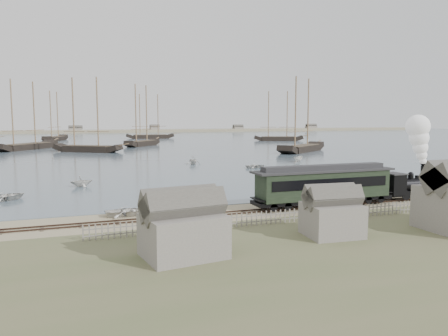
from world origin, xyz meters
name	(u,v)px	position (x,y,z in m)	size (l,w,h in m)	color
ground	(246,208)	(0.00, 0.00, 0.00)	(600.00, 600.00, 0.00)	tan
harbor_water	(103,138)	(0.00, 170.00, 0.03)	(600.00, 336.00, 0.06)	#4A5B69
rail_track	(254,211)	(0.00, -2.00, 0.04)	(120.00, 1.80, 0.16)	#35241D
picket_fence_west	(206,230)	(-6.50, -7.00, 0.00)	(19.00, 0.10, 1.20)	slate
picket_fence_east	(399,214)	(12.50, -7.50, 0.00)	(15.00, 0.10, 1.20)	slate
shed_left	(183,257)	(-10.00, -13.00, 0.00)	(5.00, 4.00, 4.10)	slate
shed_mid	(331,236)	(2.00, -12.00, 0.00)	(4.00, 3.50, 3.60)	slate
far_spit	(92,133)	(0.00, 250.00, 0.00)	(500.00, 20.00, 1.80)	tan
locomotive	(418,162)	(19.87, -2.00, 4.18)	(7.26, 2.71, 9.06)	black
passenger_coach	(324,184)	(7.73, -2.00, 2.34)	(15.34, 2.96, 3.73)	black
beached_dinghy	(127,211)	(-11.78, 0.61, 0.41)	(3.99, 2.85, 0.83)	silver
rowboat_1	(81,181)	(-15.13, 19.92, 0.80)	(2.82, 2.44, 1.49)	silver
rowboat_2	(285,179)	(11.31, 12.87, 0.71)	(3.37, 1.27, 1.30)	silver
rowboat_3	(256,166)	(15.51, 32.08, 0.43)	(3.61, 2.58, 0.75)	silver
rowboat_4	(377,173)	(26.81, 12.98, 0.84)	(2.95, 2.54, 1.55)	silver
rowboat_5	(299,159)	(28.37, 39.12, 0.66)	(3.12, 1.17, 1.21)	silver
rowboat_7	(193,160)	(6.58, 42.11, 0.90)	(3.20, 2.76, 1.69)	silver
rowboat_8	(5,196)	(-23.32, 12.67, 0.50)	(4.26, 3.04, 0.88)	silver
schooner_1	(25,115)	(-27.43, 98.64, 10.06)	(23.91, 5.52, 20.00)	black
schooner_2	(87,115)	(-11.15, 82.41, 10.06)	(19.10, 4.41, 20.00)	black
schooner_3	(142,115)	(7.00, 103.19, 10.06)	(17.29, 3.99, 20.00)	black
schooner_4	(303,115)	(43.46, 63.64, 10.06)	(22.78, 5.26, 20.00)	black
schooner_5	(279,116)	(64.28, 117.94, 10.06)	(19.47, 4.49, 20.00)	black
schooner_7	(55,116)	(-20.27, 149.61, 10.06)	(19.73, 4.55, 20.00)	black
schooner_8	(150,116)	(19.49, 156.25, 10.06)	(21.05, 4.86, 20.00)	black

